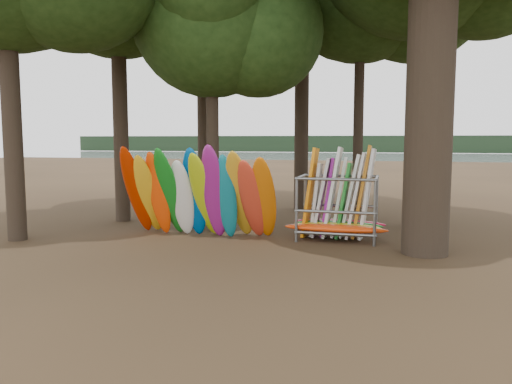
# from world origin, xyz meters

# --- Properties ---
(ground) EXTENTS (120.00, 120.00, 0.00)m
(ground) POSITION_xyz_m (0.00, 0.00, 0.00)
(ground) COLOR #47331E
(ground) RESTS_ON ground
(lake) EXTENTS (160.00, 160.00, 0.00)m
(lake) POSITION_xyz_m (0.00, 60.00, 0.00)
(lake) COLOR gray
(lake) RESTS_ON ground
(far_shore) EXTENTS (160.00, 4.00, 4.00)m
(far_shore) POSITION_xyz_m (0.00, 110.00, 2.00)
(far_shore) COLOR black
(far_shore) RESTS_ON ground
(oak_5) EXTENTS (6.21, 6.21, 9.87)m
(oak_5) POSITION_xyz_m (-1.72, 2.52, 7.15)
(oak_5) COLOR black
(oak_5) RESTS_ON ground
(kayak_row) EXTENTS (4.96, 2.10, 3.07)m
(kayak_row) POSITION_xyz_m (-1.51, 0.70, 1.35)
(kayak_row) COLOR #B92201
(kayak_row) RESTS_ON ground
(storage_rack) EXTENTS (3.09, 1.57, 2.91)m
(storage_rack) POSITION_xyz_m (2.68, 1.60, 0.95)
(storage_rack) COLOR slate
(storage_rack) RESTS_ON ground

